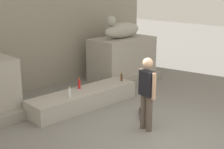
# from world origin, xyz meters

# --- Properties ---
(ground_plane) EXTENTS (40.00, 40.00, 0.00)m
(ground_plane) POSITION_xyz_m (0.00, 0.00, 0.00)
(ground_plane) COLOR slate
(facade_wall) EXTENTS (9.28, 0.60, 5.05)m
(facade_wall) POSITION_xyz_m (0.00, 5.23, 2.53)
(facade_wall) COLOR gray
(facade_wall) RESTS_ON ground_plane
(pedestal_right) EXTENTS (2.18, 1.26, 1.47)m
(pedestal_right) POSITION_xyz_m (2.62, 3.77, 0.74)
(pedestal_right) COLOR #A39E93
(pedestal_right) RESTS_ON ground_plane
(statue_reclining_right) EXTENTS (1.63, 0.65, 0.78)m
(statue_reclining_right) POSITION_xyz_m (2.58, 3.76, 1.76)
(statue_reclining_right) COLOR #AAAB9D
(statue_reclining_right) RESTS_ON pedestal_right
(ledge_block) EXTENTS (3.19, 0.82, 0.45)m
(ledge_block) POSITION_xyz_m (0.00, 2.63, 0.23)
(ledge_block) COLOR #A39E93
(ledge_block) RESTS_ON ground_plane
(skater) EXTENTS (0.26, 0.53, 1.67)m
(skater) POSITION_xyz_m (0.09, 0.51, 0.92)
(skater) COLOR brown
(skater) RESTS_ON ground_plane
(skateboard) EXTENTS (0.71, 0.70, 0.08)m
(skateboard) POSITION_xyz_m (0.64, 1.04, 0.06)
(skateboard) COLOR black
(skateboard) RESTS_ON ground_plane
(bottle_red) EXTENTS (0.07, 0.07, 0.31)m
(bottle_red) POSITION_xyz_m (0.01, 2.85, 0.58)
(bottle_red) COLOR red
(bottle_red) RESTS_ON ledge_block
(bottle_clear) EXTENTS (0.06, 0.06, 0.27)m
(bottle_clear) POSITION_xyz_m (-0.58, 2.48, 0.56)
(bottle_clear) COLOR silver
(bottle_clear) RESTS_ON ledge_block
(bottle_brown) EXTENTS (0.06, 0.06, 0.26)m
(bottle_brown) POSITION_xyz_m (1.39, 2.57, 0.56)
(bottle_brown) COLOR #593314
(bottle_brown) RESTS_ON ledge_block
(stair_step) EXTENTS (7.42, 0.50, 0.25)m
(stair_step) POSITION_xyz_m (0.00, 3.12, 0.13)
(stair_step) COLOR gray
(stair_step) RESTS_ON ground_plane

